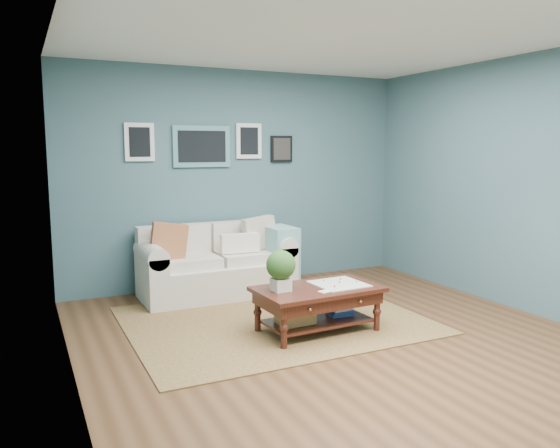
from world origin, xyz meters
TOP-DOWN VIEW (x-y plane):
  - room_shell at (-0.01, 0.06)m, footprint 5.00×5.02m
  - area_rug at (-0.30, 0.84)m, footprint 2.87×2.29m
  - loveseat at (-0.42, 2.02)m, footprint 1.81×0.82m
  - coffee_table at (-0.13, 0.37)m, footprint 1.19×0.72m

SIDE VIEW (x-z plane):
  - area_rug at x=-0.30m, z-range 0.00..0.01m
  - coffee_table at x=-0.13m, z-range -0.05..0.77m
  - loveseat at x=-0.42m, z-range -0.09..0.84m
  - room_shell at x=-0.01m, z-range 0.01..2.71m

